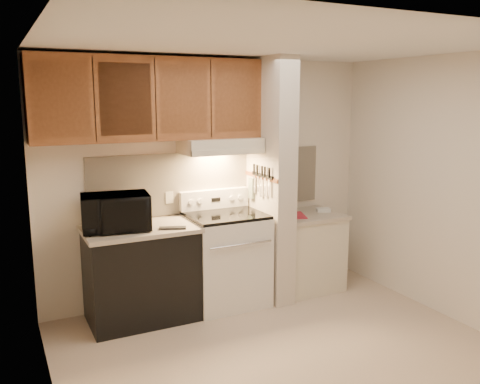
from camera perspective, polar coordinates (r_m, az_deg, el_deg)
floor at (r=4.48m, az=4.93°, el=-17.44°), size 3.60×3.60×0.00m
ceiling at (r=3.97m, az=5.52°, el=16.29°), size 3.60×3.60×0.00m
wall_back at (r=5.36m, az=-3.18°, el=1.43°), size 3.60×2.50×0.02m
wall_left at (r=3.49m, az=-21.02°, el=-4.30°), size 0.02×3.00×2.50m
wall_right at (r=5.20m, az=22.38°, el=0.36°), size 0.02×3.00×2.50m
backsplash at (r=5.35m, az=-3.12°, el=1.26°), size 2.60×0.02×0.63m
range_body at (r=5.24m, az=-1.59°, el=-7.67°), size 0.76×0.65×0.92m
oven_window at (r=4.96m, az=-0.04°, el=-8.27°), size 0.50×0.01×0.30m
oven_handle at (r=4.86m, az=0.15°, el=-5.94°), size 0.65×0.02×0.02m
cooktop at (r=5.11m, az=-1.62°, el=-2.61°), size 0.74×0.64×0.03m
range_backguard at (r=5.34m, az=-2.90°, el=-0.78°), size 0.76×0.08×0.20m
range_display at (r=5.30m, az=-2.72°, el=-0.86°), size 0.10×0.01×0.04m
range_knob_left_outer at (r=5.20m, az=-5.54°, el=-1.13°), size 0.05×0.02×0.05m
range_knob_left_inner at (r=5.23m, az=-4.51°, el=-1.03°), size 0.05×0.02×0.05m
range_knob_right_inner at (r=5.37m, az=-0.95°, el=-0.69°), size 0.05×0.02×0.05m
range_knob_right_outer at (r=5.42m, az=0.01°, el=-0.60°), size 0.05×0.02×0.05m
dishwasher_front at (r=4.98m, az=-11.00°, el=-9.18°), size 1.00×0.63×0.87m
left_countertop at (r=4.84m, az=-11.19°, el=-4.11°), size 1.04×0.67×0.04m
spoon_rest at (r=4.72m, az=-7.57°, el=-4.03°), size 0.26×0.16×0.02m
teal_jar at (r=4.96m, az=-15.80°, el=-3.07°), size 0.10×0.10×0.11m
outlet at (r=5.20m, az=-7.92°, el=-0.62°), size 0.08×0.01×0.12m
microwave at (r=4.74m, az=-13.82°, el=-2.22°), size 0.65×0.48×0.33m
partition_pillar at (r=5.27m, az=3.43°, el=1.28°), size 0.22×0.70×2.50m
pillar_trim at (r=5.21m, az=2.33°, el=1.73°), size 0.01×0.70×0.04m
knife_strip at (r=5.16m, az=2.53°, el=1.87°), size 0.02×0.42×0.04m
knife_blade_a at (r=5.04m, az=3.26°, el=0.49°), size 0.01×0.03×0.16m
knife_handle_a at (r=5.01m, az=3.31°, el=2.17°), size 0.02×0.02×0.10m
knife_blade_b at (r=5.11m, az=2.83°, el=0.52°), size 0.01×0.04×0.18m
knife_handle_b at (r=5.09m, az=2.80°, el=2.31°), size 0.02×0.02×0.10m
knife_blade_c at (r=5.18m, az=2.37°, el=0.56°), size 0.01×0.04×0.20m
knife_handle_c at (r=5.14m, az=2.49°, el=2.39°), size 0.02×0.02×0.10m
knife_blade_d at (r=5.23m, az=2.04°, el=0.89°), size 0.01×0.04×0.16m
knife_handle_d at (r=5.22m, az=1.96°, el=2.54°), size 0.02×0.02×0.10m
knife_blade_e at (r=5.31m, az=1.61°, el=0.92°), size 0.01×0.04×0.18m
knife_handle_e at (r=5.29m, az=1.59°, el=2.64°), size 0.02×0.02×0.10m
oven_mitt at (r=5.38m, az=1.30°, el=0.43°), size 0.03×0.09×0.22m
right_cab_base at (r=5.71m, az=7.38°, el=-6.79°), size 0.70×0.60×0.81m
right_countertop at (r=5.59m, az=7.48°, el=-2.64°), size 0.74×0.64×0.04m
red_folder at (r=5.48m, az=6.02°, el=-2.61°), size 0.33×0.38×0.01m
white_box at (r=5.71m, az=9.32°, el=-2.01°), size 0.17×0.14×0.04m
range_hood at (r=5.11m, az=-2.25°, el=5.23°), size 0.78×0.44×0.15m
hood_lip at (r=4.93m, az=-1.24°, el=4.51°), size 0.78×0.04×0.06m
upper_cabinets at (r=4.89m, az=-10.02°, el=10.24°), size 2.18×0.33×0.77m
cab_door_a at (r=4.57m, az=-19.47°, el=9.78°), size 0.46×0.01×0.63m
cab_gap_a at (r=4.61m, az=-16.06°, el=9.97°), size 0.01×0.01×0.73m
cab_door_b at (r=4.67m, az=-12.72°, el=10.13°), size 0.46×0.01×0.63m
cab_gap_b at (r=4.74m, az=-9.47°, el=10.25°), size 0.01×0.01×0.73m
cab_door_c at (r=4.83m, az=-6.32°, el=10.33°), size 0.46×0.01×0.63m
cab_gap_c at (r=4.93m, az=-3.29°, el=10.38°), size 0.01×0.01×0.73m
cab_door_d at (r=5.04m, az=-0.40°, el=10.40°), size 0.46×0.01×0.63m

